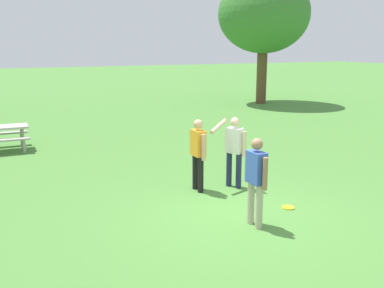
# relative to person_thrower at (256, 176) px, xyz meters

# --- Properties ---
(ground_plane) EXTENTS (120.00, 120.00, 0.00)m
(ground_plane) POSITION_rel_person_thrower_xyz_m (0.01, 0.54, -0.94)
(ground_plane) COLOR #4C8438
(person_thrower) EXTENTS (0.23, 0.61, 1.64)m
(person_thrower) POSITION_rel_person_thrower_xyz_m (0.00, 0.00, 0.00)
(person_thrower) COLOR #B7AD93
(person_thrower) RESTS_ON ground
(person_catcher) EXTENTS (0.23, 0.61, 1.64)m
(person_catcher) POSITION_rel_person_thrower_xyz_m (-0.07, 2.21, 0.00)
(person_catcher) COLOR black
(person_catcher) RESTS_ON ground
(person_bystander) EXTENTS (0.82, 0.55, 1.64)m
(person_bystander) POSITION_rel_person_thrower_xyz_m (0.78, 2.08, 0.02)
(person_bystander) COLOR #1E234C
(person_bystander) RESTS_ON ground
(frisbee) EXTENTS (0.25, 0.25, 0.03)m
(frisbee) POSITION_rel_person_thrower_xyz_m (1.11, 0.44, -0.93)
(frisbee) COLOR yellow
(frisbee) RESTS_ON ground
(tree_far_right) EXTENTS (4.97, 4.97, 6.99)m
(tree_far_right) POSITION_rel_person_thrower_xyz_m (9.76, 14.27, 3.90)
(tree_far_right) COLOR brown
(tree_far_right) RESTS_ON ground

